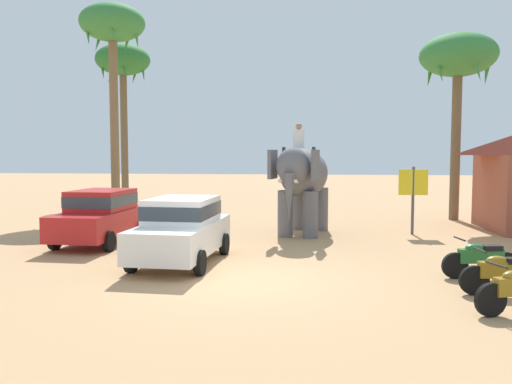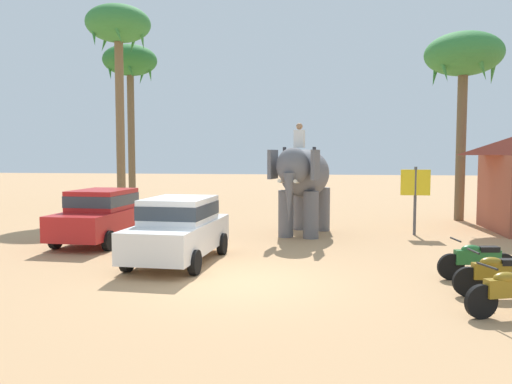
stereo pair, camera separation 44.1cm
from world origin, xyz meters
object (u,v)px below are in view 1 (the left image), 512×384
Objects in this scene: palm_tree_behind_elephant at (458,60)px; car_parked_far_side at (101,214)px; motorcycle_second_in_row at (504,272)px; motorcycle_mid_row at (481,258)px; signboard_yellow at (413,187)px; palm_tree_left_of_road at (113,31)px; palm_tree_near_hut at (123,65)px; elephant_with_mahout at (302,178)px; car_sedan_foreground at (182,227)px.

car_parked_far_side is at bearing -149.92° from palm_tree_behind_elephant.
palm_tree_behind_elephant reaches higher than motorcycle_second_in_row.
signboard_yellow reaches higher than motorcycle_mid_row.
car_parked_far_side is at bearing 155.36° from motorcycle_second_in_row.
palm_tree_left_of_road is (-16.00, 1.97, 2.11)m from palm_tree_behind_elephant.
motorcycle_mid_row is 24.46m from palm_tree_near_hut.
palm_tree_left_of_road is (-9.60, 6.81, 6.92)m from elephant_with_mahout.
elephant_with_mahout is at bearing 59.48° from car_sedan_foreground.
palm_tree_left_of_road is at bearing 154.82° from signboard_yellow.
motorcycle_mid_row is 12.73m from palm_tree_behind_elephant.
elephant_with_mahout is at bearing -172.93° from signboard_yellow.
elephant_with_mahout is 17.10m from palm_tree_near_hut.
elephant_with_mahout is (3.00, 5.09, 1.06)m from car_sedan_foreground.
elephant_with_mahout is 1.67× the size of signboard_yellow.
motorcycle_second_in_row is (7.25, -2.28, -0.46)m from car_sedan_foreground.
elephant_with_mahout is at bearing 125.28° from motorcycle_mid_row.
palm_tree_behind_elephant is at bearing 79.98° from motorcycle_second_in_row.
signboard_yellow is (3.87, 0.48, -0.30)m from elephant_with_mahout.
car_sedan_foreground reaches higher than motorcycle_second_in_row.
car_parked_far_side is 1.04× the size of elephant_with_mahout.
palm_tree_near_hut is (-7.95, 16.73, 7.16)m from car_sedan_foreground.
car_sedan_foreground is at bearing -64.58° from palm_tree_near_hut.
motorcycle_second_in_row is 0.19× the size of palm_tree_near_hut.
motorcycle_mid_row is (7.23, -0.88, -0.46)m from car_sedan_foreground.
motorcycle_mid_row is (-0.02, 1.40, 0.00)m from motorcycle_second_in_row.
car_parked_far_side is 2.32× the size of motorcycle_mid_row.
signboard_yellow reaches higher than car_sedan_foreground.
car_parked_far_side is 0.45× the size of palm_tree_near_hut.
elephant_with_mahout is at bearing 21.77° from car_parked_far_side.
palm_tree_left_of_road is at bearing 173.00° from palm_tree_behind_elephant.
palm_tree_left_of_road is at bearing 134.31° from motorcycle_second_in_row.
palm_tree_near_hut reaches higher than motorcycle_mid_row.
palm_tree_behind_elephant is (9.41, 9.94, 5.87)m from car_sedan_foreground.
palm_tree_behind_elephant is (6.41, 4.85, 4.81)m from elephant_with_mahout.
palm_tree_near_hut reaches higher than car_sedan_foreground.
car_sedan_foreground is 19.85m from palm_tree_near_hut.
elephant_with_mahout is at bearing -142.88° from palm_tree_behind_elephant.
signboard_yellow is (6.87, 5.57, 0.76)m from car_sedan_foreground.
motorcycle_second_in_row is at bearing -17.46° from car_sedan_foreground.
car_sedan_foreground is 15.78m from palm_tree_left_of_road.
car_sedan_foreground is at bearing 162.54° from motorcycle_second_in_row.
palm_tree_behind_elephant reaches higher than signboard_yellow.
car_sedan_foreground is 0.45× the size of palm_tree_near_hut.
palm_tree_near_hut is at bearing 108.11° from car_parked_far_side.
car_sedan_foreground is at bearing -37.72° from car_parked_far_side.
motorcycle_second_in_row is at bearing -89.14° from motorcycle_mid_row.
elephant_with_mahout is 2.23× the size of motorcycle_second_in_row.
palm_tree_near_hut is (-15.18, 17.61, 7.62)m from motorcycle_mid_row.
palm_tree_near_hut reaches higher than signboard_yellow.
motorcycle_second_in_row is 21.55m from palm_tree_left_of_road.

